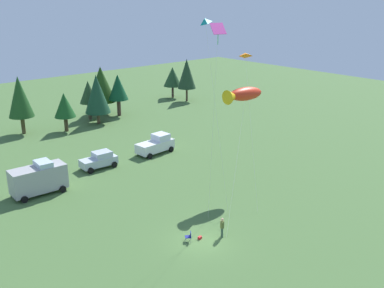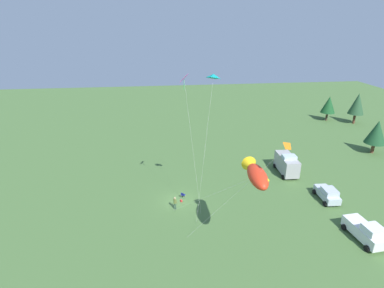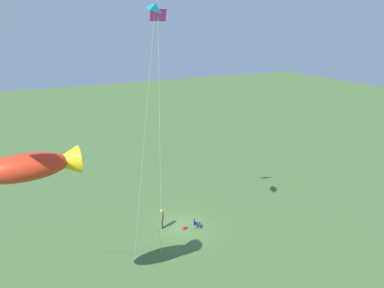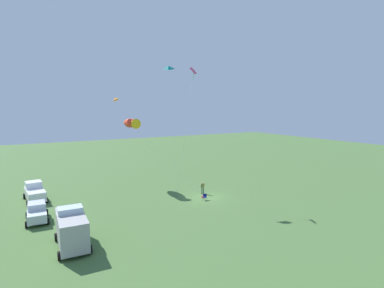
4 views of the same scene
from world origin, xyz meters
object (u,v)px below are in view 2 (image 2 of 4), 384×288
Objects in this scene: kite_large_fish at (256,174)px; van_motorhome_grey at (287,164)px; backpack_on_grass at (181,201)px; person_kite_flyer at (175,202)px; truck_white_pickup at (366,231)px; kite_delta_teal at (213,77)px; kite_diamond_rainbow at (185,83)px; kite_delta_orange at (289,146)px; folding_chair at (183,195)px; car_silver_compact at (327,194)px.

van_motorhome_grey is at bearing 146.67° from kite_large_fish.
van_motorhome_grey is (-6.21, 17.26, 1.53)m from backpack_on_grass.
truck_white_pickup is at bearing -80.18° from person_kite_flyer.
kite_large_fish is (9.43, 6.87, 8.58)m from person_kite_flyer.
kite_diamond_rainbow is at bearing -114.46° from kite_delta_teal.
kite_diamond_rainbow is at bearing -146.86° from kite_delta_orange.
folding_chair is (-2.51, 1.26, -0.53)m from person_kite_flyer.
car_silver_compact is 0.32× the size of kite_delta_orange.
backpack_on_grass is 0.03× the size of kite_large_fish.
person_kite_flyer reaches higher than backpack_on_grass.
kite_large_fish is (11.04, 5.91, 9.49)m from backpack_on_grass.
kite_delta_orange is (11.24, -11.87, 12.20)m from car_silver_compact.
kite_delta_teal is 11.48m from kite_delta_orange.
folding_chair is 0.19× the size of car_silver_compact.
folding_chair is 0.05× the size of kite_delta_teal.
kite_large_fish is at bearing -30.85° from van_motorhome_grey.
backpack_on_grass is at bearing -163.11° from folding_chair.
kite_delta_teal reaches higher than person_kite_flyer.
backpack_on_grass is 0.06× the size of truck_white_pickup.
kite_delta_teal reaches higher than folding_chair.
kite_large_fish reaches higher than truck_white_pickup.
kite_large_fish is 0.69× the size of kite_diamond_rainbow.
backpack_on_grass is at bearing -168.99° from kite_diamond_rainbow.
kite_delta_teal reaches higher than kite_large_fish.
folding_chair is 0.16× the size of truck_white_pickup.
kite_large_fish reaches higher than person_kite_flyer.
person_kite_flyer is at bearing -88.55° from car_silver_compact.
kite_delta_teal is (4.25, 2.98, 16.59)m from folding_chair.
kite_large_fish is at bearing 31.51° from kite_diamond_rainbow.
folding_chair is 1.02m from backpack_on_grass.
person_kite_flyer is 0.13× the size of kite_delta_orange.
backpack_on_grass is at bearing -135.62° from kite_delta_teal.
kite_large_fish reaches higher than folding_chair.
kite_diamond_rainbow is (-7.96, -18.98, 15.10)m from truck_white_pickup.
backpack_on_grass is 0.02× the size of kite_delta_teal.
person_kite_flyer is 0.10× the size of kite_diamond_rainbow.
car_silver_compact is at bearing -58.74° from person_kite_flyer.
car_silver_compact is 0.24× the size of kite_delta_teal.
folding_chair is at bearing -152.37° from kite_delta_orange.
kite_diamond_rainbow is at bearing -148.49° from kite_large_fish.
van_motorhome_grey is 23.76m from kite_diamond_rainbow.
truck_white_pickup reaches higher than car_silver_compact.
kite_delta_orange reaches higher than car_silver_compact.
car_silver_compact reaches higher than person_kite_flyer.
car_silver_compact is at bearing 174.02° from truck_white_pickup.
person_kite_flyer is 2.86m from folding_chair.
kite_delta_orange is at bearing 30.20° from backpack_on_grass.
truck_white_pickup is 25.53m from kite_diamond_rainbow.
truck_white_pickup reaches higher than backpack_on_grass.
van_motorhome_grey is (-5.32, 16.96, 1.16)m from folding_chair.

